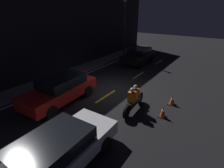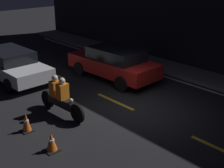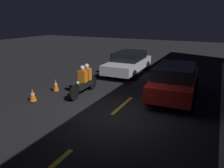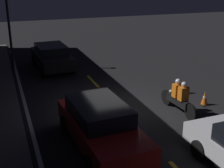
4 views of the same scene
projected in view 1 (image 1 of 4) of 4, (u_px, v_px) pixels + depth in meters
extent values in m
plane|color=black|center=(115.00, 90.00, 11.37)|extent=(56.00, 56.00, 0.00)
cube|color=#605B56|center=(65.00, 75.00, 13.80)|extent=(28.00, 1.62, 0.15)
cube|color=black|center=(51.00, 31.00, 12.99)|extent=(28.00, 0.30, 6.73)
cube|color=gold|center=(41.00, 138.00, 7.21)|extent=(2.00, 0.14, 0.01)
cube|color=gold|center=(106.00, 96.00, 10.62)|extent=(2.00, 0.14, 0.01)
cube|color=gold|center=(139.00, 75.00, 14.02)|extent=(2.00, 0.14, 0.01)
cube|color=gold|center=(159.00, 62.00, 17.43)|extent=(2.00, 0.14, 0.01)
cube|color=silver|center=(75.00, 79.00, 13.28)|extent=(25.20, 0.14, 0.01)
cube|color=silver|center=(59.00, 154.00, 5.67)|extent=(4.52, 1.88, 0.55)
cube|color=black|center=(51.00, 145.00, 5.29)|extent=(2.50, 1.65, 0.50)
cylinder|color=black|center=(72.00, 129.00, 7.28)|extent=(0.61, 0.20, 0.60)
cylinder|color=black|center=(105.00, 145.00, 6.42)|extent=(0.61, 0.20, 0.60)
cube|color=red|center=(60.00, 92.00, 9.71)|extent=(4.49, 1.95, 0.64)
cube|color=black|center=(62.00, 81.00, 9.66)|extent=(2.50, 1.68, 0.52)
cube|color=red|center=(92.00, 79.00, 11.08)|extent=(0.07, 0.20, 0.10)
cube|color=red|center=(79.00, 75.00, 11.62)|extent=(0.07, 0.20, 0.10)
cylinder|color=black|center=(52.00, 112.00, 8.36)|extent=(0.68, 0.21, 0.67)
cylinder|color=black|center=(30.00, 103.00, 9.18)|extent=(0.68, 0.21, 0.67)
cylinder|color=black|center=(88.00, 91.00, 10.50)|extent=(0.68, 0.21, 0.67)
cylinder|color=black|center=(67.00, 85.00, 11.32)|extent=(0.68, 0.21, 0.67)
cube|color=black|center=(138.00, 56.00, 16.85)|extent=(4.25, 1.98, 0.67)
cube|color=black|center=(140.00, 50.00, 16.80)|extent=(2.36, 1.72, 0.43)
cube|color=red|center=(152.00, 51.00, 18.11)|extent=(0.07, 0.20, 0.10)
cube|color=red|center=(141.00, 50.00, 18.67)|extent=(0.07, 0.20, 0.10)
cylinder|color=black|center=(141.00, 65.00, 15.55)|extent=(0.65, 0.21, 0.64)
cylinder|color=black|center=(124.00, 62.00, 16.40)|extent=(0.65, 0.21, 0.64)
cylinder|color=black|center=(152.00, 58.00, 17.57)|extent=(0.65, 0.21, 0.64)
cylinder|color=black|center=(136.00, 56.00, 18.42)|extent=(0.65, 0.21, 0.64)
cylinder|color=black|center=(140.00, 98.00, 9.73)|extent=(0.66, 0.12, 0.66)
cylinder|color=black|center=(127.00, 112.00, 8.39)|extent=(0.66, 0.14, 0.66)
cube|color=black|center=(134.00, 102.00, 9.00)|extent=(1.31, 0.32, 0.30)
sphere|color=#F2EABF|center=(138.00, 94.00, 9.34)|extent=(0.14, 0.14, 0.14)
cube|color=orange|center=(135.00, 94.00, 8.91)|extent=(0.30, 0.38, 0.55)
sphere|color=silver|center=(136.00, 87.00, 8.75)|extent=(0.22, 0.22, 0.22)
cube|color=orange|center=(132.00, 97.00, 8.59)|extent=(0.30, 0.38, 0.55)
sphere|color=silver|center=(132.00, 90.00, 8.44)|extent=(0.22, 0.22, 0.22)
cube|color=black|center=(162.00, 117.00, 8.60)|extent=(0.37, 0.37, 0.03)
cone|color=orange|center=(163.00, 111.00, 8.48)|extent=(0.28, 0.28, 0.58)
cylinder|color=white|center=(163.00, 111.00, 8.47)|extent=(0.16, 0.16, 0.07)
cube|color=black|center=(172.00, 104.00, 9.72)|extent=(0.40, 0.40, 0.03)
cone|color=orange|center=(172.00, 100.00, 9.61)|extent=(0.31, 0.31, 0.54)
cylinder|color=white|center=(172.00, 99.00, 9.60)|extent=(0.17, 0.17, 0.06)
cylinder|color=#333338|center=(124.00, 31.00, 17.85)|extent=(0.14, 0.14, 5.50)
sphere|color=#F9D88C|center=(125.00, 0.00, 16.71)|extent=(0.28, 0.28, 0.28)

